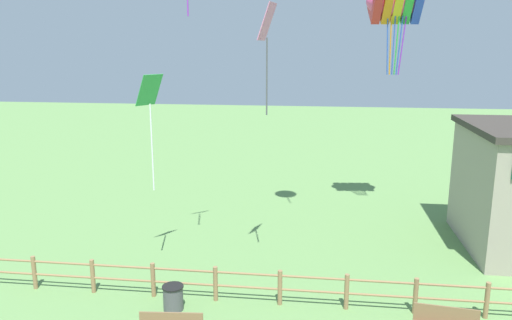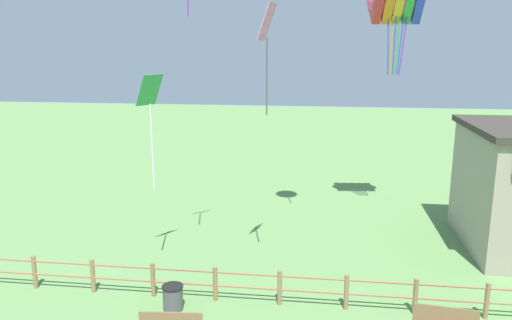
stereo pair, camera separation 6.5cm
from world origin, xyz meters
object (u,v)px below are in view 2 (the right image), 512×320
object	(u,v)px
kite_green_diamond	(150,107)
kite_pink_diamond	(267,34)
kite_rainbow_parafoil	(396,1)
trash_bin	(173,297)

from	to	relation	value
kite_green_diamond	kite_pink_diamond	world-z (taller)	kite_pink_diamond
kite_green_diamond	kite_rainbow_parafoil	bearing A→B (deg)	37.72
trash_bin	kite_pink_diamond	distance (m)	8.49
kite_pink_diamond	kite_green_diamond	bearing A→B (deg)	179.20
trash_bin	kite_rainbow_parafoil	distance (m)	14.97
kite_rainbow_parafoil	kite_green_diamond	xyz separation A→B (m)	(-8.59, -6.64, -3.81)
kite_rainbow_parafoil	kite_pink_diamond	xyz separation A→B (m)	(-4.70, -6.70, -1.49)
trash_bin	kite_pink_diamond	bearing A→B (deg)	48.25
trash_bin	kite_rainbow_parafoil	bearing A→B (deg)	52.88
kite_rainbow_parafoil	kite_pink_diamond	world-z (taller)	kite_rainbow_parafoil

